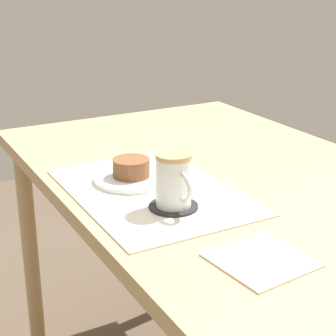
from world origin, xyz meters
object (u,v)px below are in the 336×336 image
pastry_plate (132,178)px  dining_table (229,205)px  coffee_mug (174,180)px  pastry (131,168)px

pastry_plate → dining_table: bearing=72.9°
pastry_plate → coffee_mug: bearing=3.7°
pastry → coffee_mug: coffee_mug is taller
dining_table → pastry_plate: size_ratio=7.61×
dining_table → pastry: 0.26m
dining_table → coffee_mug: bearing=-62.7°
coffee_mug → pastry: bearing=-176.3°
pastry_plate → pastry: 0.03m
pastry_plate → pastry: bearing=180.0°
dining_table → pastry_plate: bearing=-107.1°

